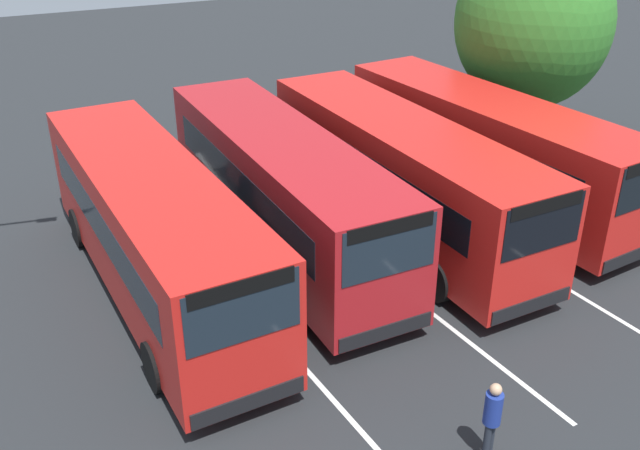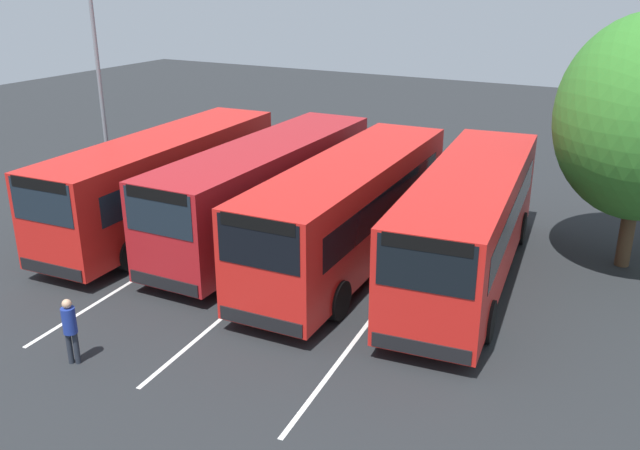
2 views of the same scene
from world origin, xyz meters
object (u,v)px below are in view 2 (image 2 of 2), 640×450
Objects in this scene: bus_center_left at (266,188)px; bus_far_right at (469,221)px; bus_far_left at (164,179)px; street_lamp at (103,73)px; bus_center_right at (350,208)px; pedestrian at (70,326)px.

bus_center_left and bus_far_right have the same top height.
bus_far_left is 1.27× the size of street_lamp.
bus_center_left is 3.45m from bus_center_right.
bus_far_right is at bearing 97.83° from bus_center_right.
bus_far_left is at bearing -90.18° from bus_center_right.
bus_far_right is (-0.06, 6.94, 0.00)m from bus_center_left.
bus_far_right is (-0.63, 3.53, 0.00)m from bus_center_right.
bus_center_left is at bearing -24.55° from pedestrian.
street_lamp is at bearing 13.70° from pedestrian.
bus_center_left is 0.99× the size of bus_far_right.
pedestrian is (8.04, 3.95, -0.87)m from bus_far_left.
bus_far_left is 1.00× the size of bus_center_right.
bus_center_right is 1.27× the size of street_lamp.
bus_far_left is at bearing -78.32° from bus_center_left.
bus_far_right is at bearing 91.45° from bus_far_left.
bus_center_left is at bearing -101.79° from bus_center_right.
bus_far_right is at bearing -63.03° from pedestrian.
bus_far_right is 6.73× the size of pedestrian.
bus_far_right is 1.28× the size of street_lamp.
pedestrian is 0.19× the size of street_lamp.
bus_far_left reaches higher than pedestrian.
bus_far_left is 0.99× the size of bus_far_right.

